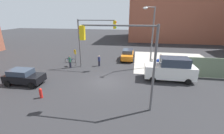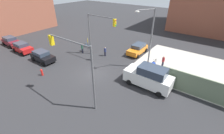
# 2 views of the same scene
# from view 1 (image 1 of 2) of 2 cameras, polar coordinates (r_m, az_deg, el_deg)

# --- Properties ---
(ground_plane) EXTENTS (120.00, 120.00, 0.00)m
(ground_plane) POSITION_cam_1_polar(r_m,az_deg,el_deg) (16.70, -2.50, -5.69)
(ground_plane) COLOR #28282B
(sidewalk_corner) EXTENTS (12.00, 12.00, 0.01)m
(sidewalk_corner) POSITION_cam_1_polar(r_m,az_deg,el_deg) (25.49, 22.19, 1.84)
(sidewalk_corner) COLOR #ADA89E
(sidewalk_corner) RESTS_ON ground
(building_warehouse_north) EXTENTS (32.00, 18.00, 14.84)m
(building_warehouse_north) POSITION_cam_1_polar(r_m,az_deg,el_deg) (50.70, 26.55, 17.92)
(building_warehouse_north) COLOR #93513D
(building_warehouse_north) RESTS_ON ground
(traffic_signal_nw_corner) EXTENTS (5.19, 0.36, 6.50)m
(traffic_signal_nw_corner) POSITION_cam_1_polar(r_m,az_deg,el_deg) (20.26, -7.24, 12.29)
(traffic_signal_nw_corner) COLOR #59595B
(traffic_signal_nw_corner) RESTS_ON ground
(traffic_signal_se_corner) EXTENTS (5.51, 0.36, 6.50)m
(traffic_signal_se_corner) POSITION_cam_1_polar(r_m,az_deg,el_deg) (10.60, 4.95, 5.99)
(traffic_signal_se_corner) COLOR #59595B
(traffic_signal_se_corner) RESTS_ON ground
(street_lamp_corner) EXTENTS (1.64, 2.32, 8.00)m
(street_lamp_corner) POSITION_cam_1_polar(r_m,az_deg,el_deg) (20.49, 14.77, 12.14)
(street_lamp_corner) COLOR slate
(street_lamp_corner) RESTS_ON ground
(warning_sign_two_way) EXTENTS (0.48, 0.48, 2.40)m
(warning_sign_two_way) POSITION_cam_1_polar(r_m,az_deg,el_deg) (22.05, -13.88, 4.57)
(warning_sign_two_way) COLOR #4C4C4C
(warning_sign_two_way) RESTS_ON ground
(mailbox_blue) EXTENTS (0.56, 0.64, 1.43)m
(mailbox_blue) POSITION_cam_1_polar(r_m,az_deg,el_deg) (20.99, 17.20, 1.02)
(mailbox_blue) COLOR navy
(mailbox_blue) RESTS_ON ground
(fire_hydrant) EXTENTS (0.26, 0.26, 0.94)m
(fire_hydrant) POSITION_cam_1_polar(r_m,az_deg,el_deg) (14.91, -25.50, -8.89)
(fire_hydrant) COLOR red
(fire_hydrant) RESTS_ON ground
(coupe_black) EXTENTS (4.01, 2.02, 1.62)m
(coupe_black) POSITION_cam_1_polar(r_m,az_deg,el_deg) (18.49, -30.62, -3.14)
(coupe_black) COLOR black
(coupe_black) RESTS_ON ground
(coupe_orange) EXTENTS (2.02, 4.35, 1.62)m
(coupe_orange) POSITION_cam_1_polar(r_m,az_deg,el_deg) (24.79, 5.98, 4.76)
(coupe_orange) COLOR orange
(coupe_orange) RESTS_ON ground
(van_white_delivery) EXTENTS (5.40, 2.32, 2.62)m
(van_white_delivery) POSITION_cam_1_polar(r_m,az_deg,el_deg) (18.00, 21.33, -0.76)
(van_white_delivery) COLOR white
(van_white_delivery) RESTS_ON ground
(pedestrian_crossing) EXTENTS (0.36, 0.36, 1.59)m
(pedestrian_crossing) POSITION_cam_1_polar(r_m,az_deg,el_deg) (23.33, 17.97, 2.90)
(pedestrian_crossing) COLOR maroon
(pedestrian_crossing) RESTS_ON ground
(pedestrian_waiting) EXTENTS (0.36, 0.36, 1.74)m
(pedestrian_waiting) POSITION_cam_1_polar(r_m,az_deg,el_deg) (21.54, -15.71, 2.03)
(pedestrian_waiting) COLOR #2D664C
(pedestrian_waiting) RESTS_ON ground
(pedestrian_walking_north) EXTENTS (0.36, 0.36, 1.55)m
(pedestrian_walking_north) POSITION_cam_1_polar(r_m,az_deg,el_deg) (21.58, -4.93, 2.43)
(pedestrian_walking_north) COLOR navy
(pedestrian_walking_north) RESTS_ON ground
(bicycle_leaning_on_fence) EXTENTS (0.05, 1.75, 0.97)m
(bicycle_leaning_on_fence) POSITION_cam_1_polar(r_m,az_deg,el_deg) (23.12, 14.98, 1.82)
(bicycle_leaning_on_fence) COLOR black
(bicycle_leaning_on_fence) RESTS_ON ground
(bicycle_at_crosswalk) EXTENTS (1.75, 0.05, 0.97)m
(bicycle_at_crosswalk) POSITION_cam_1_polar(r_m,az_deg,el_deg) (24.02, -15.62, 2.42)
(bicycle_at_crosswalk) COLOR black
(bicycle_at_crosswalk) RESTS_ON ground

